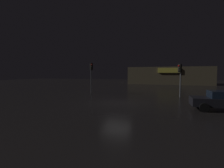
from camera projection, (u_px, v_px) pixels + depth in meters
ground_plane at (117, 103)px, 15.25m from camera, size 120.00×120.00×0.00m
store_building at (169, 76)px, 43.50m from camera, size 19.85×8.72×4.30m
traffic_signal_main at (180, 74)px, 18.78m from camera, size 0.42×0.42×3.72m
traffic_signal_opposite at (91, 71)px, 22.96m from camera, size 0.41×0.43×4.09m
car_near at (223, 101)px, 12.04m from camera, size 4.37×2.15×1.43m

